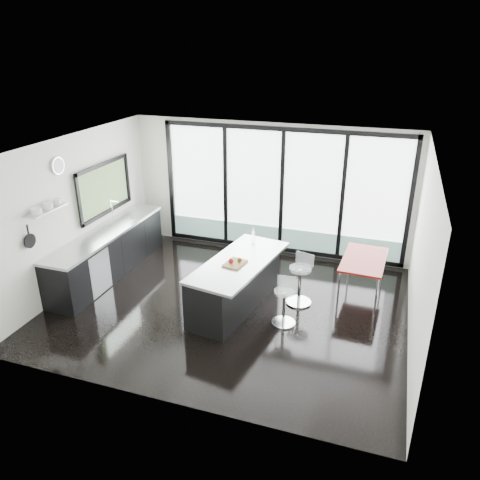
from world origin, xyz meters
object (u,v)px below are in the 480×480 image
(island, at_px, (235,283))
(bar_stool_near, at_px, (284,307))
(bar_stool_far, at_px, (299,285))
(red_table, at_px, (362,276))

(island, relative_size, bar_stool_near, 3.70)
(bar_stool_far, distance_m, red_table, 1.25)
(bar_stool_near, relative_size, bar_stool_far, 0.88)
(bar_stool_near, height_order, red_table, red_table)
(island, xyz_separation_m, bar_stool_far, (1.04, 0.45, -0.10))
(red_table, bearing_deg, island, -150.01)
(bar_stool_near, distance_m, red_table, 1.84)
(bar_stool_near, bearing_deg, bar_stool_far, 79.13)
(island, bearing_deg, bar_stool_near, -16.69)
(bar_stool_far, bearing_deg, island, -141.51)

